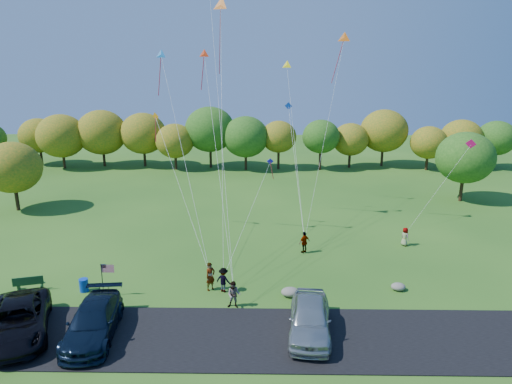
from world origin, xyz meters
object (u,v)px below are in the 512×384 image
flyer_e (405,237)px  trash_barrel (84,285)px  minivan_dark (18,321)px  flyer_d (304,242)px  flyer_c (224,280)px  flyer_a (210,276)px  flyer_b (234,295)px  park_bench (29,283)px  minivan_silver (310,318)px  minivan_navy (93,322)px

flyer_e → trash_barrel: flyer_e is taller
minivan_dark → trash_barrel: 5.36m
minivan_dark → flyer_d: (16.33, 11.66, -0.09)m
minivan_dark → flyer_c: size_ratio=3.90×
flyer_c → trash_barrel: 9.06m
flyer_a → flyer_c: 0.91m
minivan_dark → flyer_c: bearing=4.7°
flyer_e → flyer_a: bearing=90.8°
flyer_b → flyer_c: (-0.80, 1.99, -0.02)m
flyer_a → flyer_e: (14.88, 7.80, -0.18)m
flyer_e → park_bench: flyer_e is taller
flyer_b → trash_barrel: 10.04m
minivan_dark → flyer_e: bearing=6.7°
flyer_b → flyer_a: bearing=134.0°
minivan_silver → flyer_b: minivan_silver is taller
flyer_a → flyer_c: flyer_a is taller
minivan_navy → flyer_e: size_ratio=3.89×
minivan_dark → flyer_b: minivan_dark is taller
minivan_dark → flyer_d: 20.07m
flyer_d → trash_barrel: (-14.81, -6.54, -0.44)m
minivan_silver → flyer_c: size_ratio=3.35×
minivan_navy → minivan_silver: (11.61, 0.43, 0.08)m
flyer_b → minivan_silver: bearing=-26.1°
minivan_silver → park_bench: bearing=171.0°
minivan_navy → flyer_c: (6.54, 5.22, -0.10)m
minivan_silver → flyer_a: 7.78m
minivan_navy → park_bench: bearing=134.3°
flyer_c → minivan_silver: bearing=161.8°
park_bench → flyer_b: bearing=-23.4°
park_bench → flyer_e: bearing=1.6°
flyer_b → flyer_e: 16.58m
minivan_navy → park_bench: minivan_navy is taller
minivan_navy → flyer_d: size_ratio=3.44×
minivan_silver → flyer_a: bearing=145.6°
minivan_navy → flyer_a: bearing=38.2°
minivan_navy → trash_barrel: minivan_navy is taller
minivan_navy → trash_barrel: size_ratio=6.96×
minivan_navy → flyer_a: flyer_a is taller
flyer_b → flyer_d: 9.78m
flyer_c → minivan_navy: bearing=63.8°
flyer_d → flyer_b: bearing=23.2°
flyer_e → park_bench: 27.84m
minivan_dark → minivan_silver: 15.66m
minivan_dark → trash_barrel: bearing=51.8°
flyer_d → minivan_dark: bearing=-0.8°
flyer_b → trash_barrel: bearing=176.2°
flyer_b → flyer_c: bearing=118.9°
minivan_silver → flyer_e: bearing=61.0°
flyer_a → flyer_e: 16.80m
flyer_a → minivan_dark: bearing=165.7°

